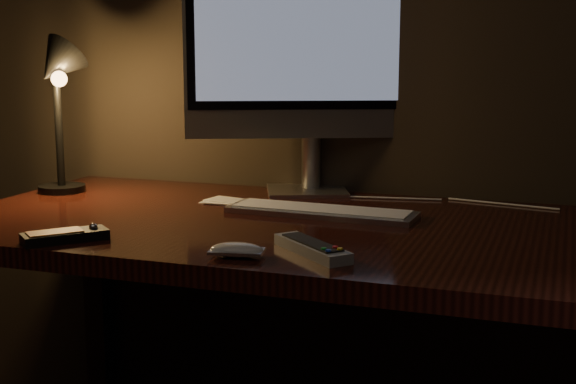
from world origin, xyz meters
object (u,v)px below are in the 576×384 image
(media_remote, at_px, (65,236))
(desk_lamp, at_px, (57,87))
(monitor, at_px, (307,42))
(mouse, at_px, (237,252))
(desk, at_px, (330,275))
(keyboard, at_px, (321,211))
(tv_remote, at_px, (312,248))

(media_remote, distance_m, desk_lamp, 0.56)
(monitor, distance_m, desk_lamp, 0.61)
(monitor, relative_size, mouse, 6.68)
(mouse, distance_m, media_remote, 0.35)
(desk, bearing_deg, keyboard, 149.62)
(keyboard, height_order, mouse, mouse)
(desk, height_order, monitor, monitor)
(mouse, height_order, tv_remote, tv_remote)
(keyboard, height_order, desk_lamp, desk_lamp)
(monitor, bearing_deg, media_remote, -135.78)
(desk, bearing_deg, desk_lamp, 177.36)
(mouse, height_order, media_remote, media_remote)
(keyboard, xyz_separation_m, media_remote, (-0.38, -0.39, 0.00))
(media_remote, relative_size, tv_remote, 0.88)
(monitor, xyz_separation_m, mouse, (0.08, -0.63, -0.36))
(desk, distance_m, keyboard, 0.14)
(mouse, distance_m, tv_remote, 0.13)
(desk, relative_size, mouse, 17.15)
(mouse, height_order, desk_lamp, desk_lamp)
(keyboard, distance_m, desk_lamp, 0.72)
(mouse, xyz_separation_m, media_remote, (-0.35, -0.00, 0.00))
(keyboard, height_order, media_remote, media_remote)
(media_remote, distance_m, tv_remote, 0.47)
(media_remote, bearing_deg, desk_lamp, 76.79)
(monitor, bearing_deg, desk_lamp, 179.14)
(desk, bearing_deg, mouse, -99.02)
(monitor, distance_m, keyboard, 0.45)
(desk, distance_m, media_remote, 0.57)
(keyboard, bearing_deg, monitor, 117.50)
(desk_lamp, bearing_deg, desk, -5.19)
(desk_lamp, bearing_deg, mouse, -35.07)
(tv_remote, xyz_separation_m, desk_lamp, (-0.75, 0.34, 0.25))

